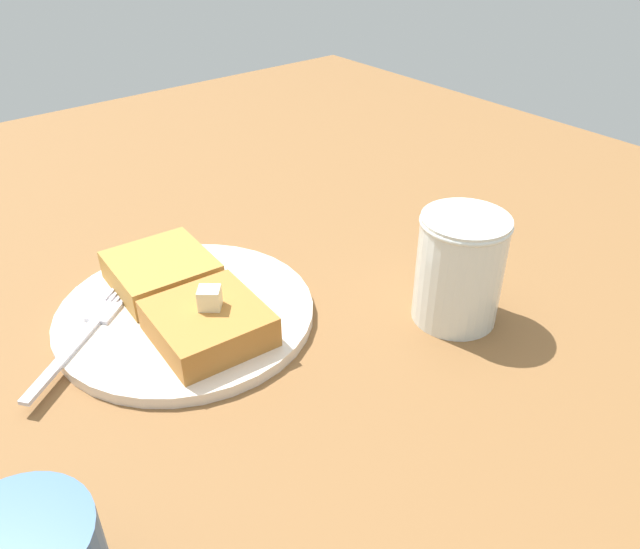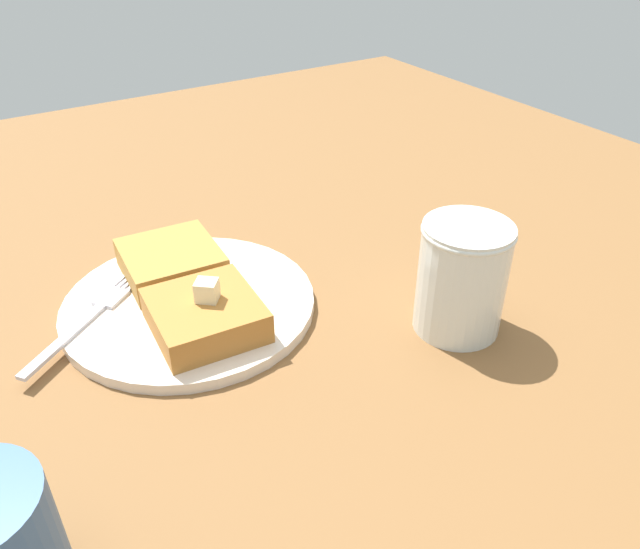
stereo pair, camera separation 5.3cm
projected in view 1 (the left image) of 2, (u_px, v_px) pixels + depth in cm
name	position (u px, v px, depth cm)	size (l,w,h in cm)	color
table_surface	(257.00, 284.00, 61.94)	(125.02, 125.02, 2.07)	brown
plate	(186.00, 313.00, 55.21)	(22.57, 22.57, 1.03)	silver
toast_slice_left	(208.00, 323.00, 50.91)	(8.91, 8.57, 2.74)	#AF7030
toast_slice_middle	(161.00, 271.00, 57.52)	(8.91, 8.57, 2.74)	#B17D37
butter_pat_primary	(210.00, 298.00, 49.99)	(1.78, 1.60, 1.78)	beige
fork	(89.00, 329.00, 52.25)	(10.99, 13.48, 0.36)	silver
syrup_jar	(459.00, 273.00, 53.31)	(7.62, 7.62, 9.89)	#462205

